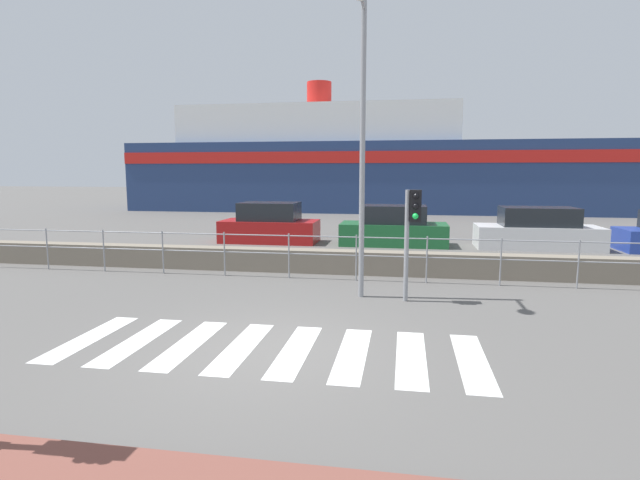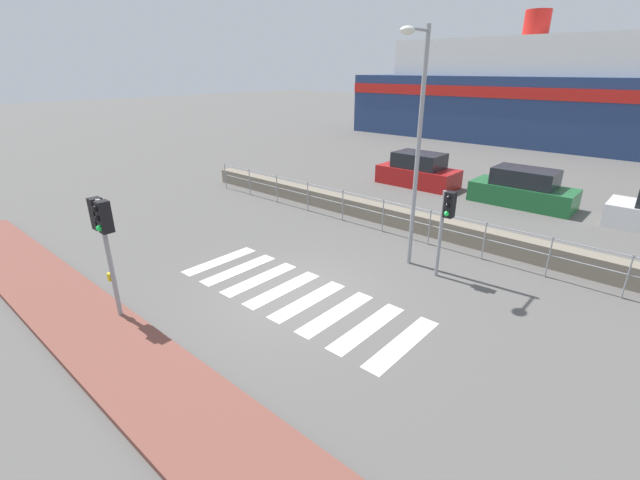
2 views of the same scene
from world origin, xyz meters
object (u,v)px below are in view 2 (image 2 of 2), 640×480
at_px(ferry_boat, 573,101).
at_px(parked_car_green, 523,190).
at_px(traffic_light_near, 103,228).
at_px(parked_car_red, 418,172).
at_px(traffic_light_far, 446,215).
at_px(streetlamp, 416,128).

relative_size(ferry_boat, parked_car_green, 8.74).
height_order(traffic_light_near, parked_car_green, traffic_light_near).
xyz_separation_m(ferry_boat, parked_car_red, (-2.38, -17.76, -2.51)).
bearing_deg(traffic_light_near, parked_car_red, 93.74).
height_order(traffic_light_far, streetlamp, streetlamp).
bearing_deg(parked_car_red, traffic_light_near, -86.26).
distance_m(traffic_light_far, parked_car_red, 10.20).
height_order(ferry_boat, parked_car_red, ferry_boat).
distance_m(traffic_light_near, parked_car_red, 15.45).
height_order(traffic_light_near, traffic_light_far, traffic_light_near).
bearing_deg(traffic_light_far, streetlamp, 179.40).
xyz_separation_m(traffic_light_near, traffic_light_far, (4.50, 6.83, -0.45)).
relative_size(traffic_light_near, streetlamp, 0.45).
relative_size(traffic_light_near, parked_car_green, 0.70).
bearing_deg(streetlamp, ferry_boat, 94.40).
relative_size(traffic_light_far, ferry_boat, 0.07).
relative_size(traffic_light_far, parked_car_green, 0.60).
distance_m(ferry_boat, parked_car_red, 18.10).
height_order(traffic_light_far, parked_car_green, traffic_light_far).
bearing_deg(traffic_light_far, traffic_light_near, -123.40).
relative_size(traffic_light_far, parked_car_red, 0.63).
bearing_deg(ferry_boat, parked_car_red, -97.62).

